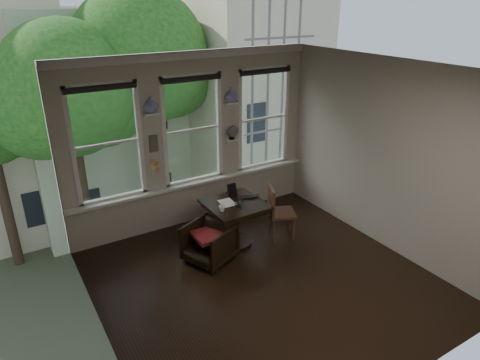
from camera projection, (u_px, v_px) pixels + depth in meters
ground at (264, 280)px, 6.20m from camera, size 4.50×4.50×0.00m
ceiling at (269, 70)px, 5.02m from camera, size 4.50×4.50×0.00m
wall_back at (192, 141)px, 7.38m from camera, size 4.50×0.00×4.50m
wall_front at (408, 273)px, 3.85m from camera, size 4.50×0.00×4.50m
wall_left at (92, 231)px, 4.54m from camera, size 0.00×4.50×4.50m
wall_right at (384, 156)px, 6.69m from camera, size 0.00×4.50×4.50m
window_left at (107, 144)px, 6.61m from camera, size 1.10×0.12×1.90m
window_center at (192, 130)px, 7.30m from camera, size 1.10×0.12×1.90m
window_right at (262, 118)px, 8.00m from camera, size 1.10×0.12×1.90m
shelf_left at (151, 114)px, 6.72m from camera, size 0.26×0.16×0.03m
shelf_right at (231, 103)px, 7.41m from camera, size 0.26×0.16×0.03m
intercom at (153, 143)px, 6.94m from camera, size 0.14×0.06×0.28m
sticky_notes at (155, 163)px, 7.08m from camera, size 0.16×0.01×0.24m
desk_fan at (232, 134)px, 7.62m from camera, size 0.20×0.20×0.24m
vase_left at (151, 105)px, 6.67m from camera, size 0.24×0.24×0.25m
vase_right at (231, 95)px, 7.36m from camera, size 0.24×0.24×0.25m
table at (235, 224)px, 6.99m from camera, size 0.90×0.90×0.75m
armchair_left at (209, 243)px, 6.56m from camera, size 0.89×0.88×0.62m
cushion_red at (209, 235)px, 6.50m from camera, size 0.45×0.45×0.06m
side_chair_right at (282, 213)px, 7.16m from camera, size 0.55×0.55×0.92m
laptop at (251, 198)px, 7.00m from camera, size 0.34×0.26×0.02m
mug at (222, 209)px, 6.56m from camera, size 0.12×0.12×0.09m
drinking_glass at (238, 204)px, 6.72m from camera, size 0.15×0.15×0.10m
tablet at (232, 190)px, 7.04m from camera, size 0.16×0.08×0.22m
papers at (227, 203)px, 6.85m from camera, size 0.24×0.31×0.00m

